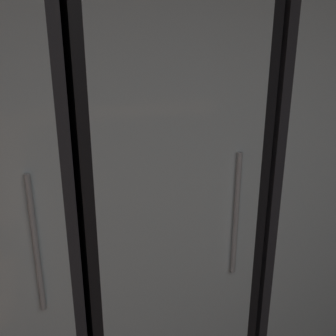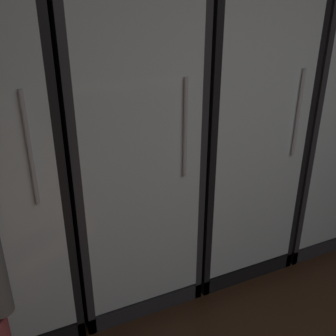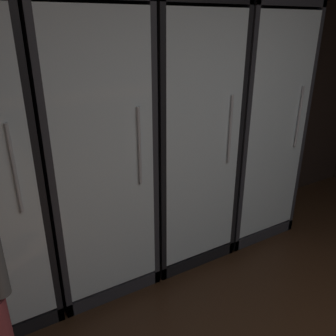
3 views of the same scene
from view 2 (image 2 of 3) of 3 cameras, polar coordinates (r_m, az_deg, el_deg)
The scene contains 4 objects.
wall_back at distance 2.50m, azimuth 5.51°, elevation 17.31°, with size 6.00×0.06×2.80m, color black.
cooler_center at distance 2.05m, azimuth -7.05°, elevation 4.79°, with size 0.71×0.59×2.05m.
cooler_right at distance 2.36m, azimuth 10.03°, elevation 7.07°, with size 0.71×0.59×2.05m.
cooler_far_right at distance 2.84m, azimuth 22.34°, elevation 8.13°, with size 0.71×0.59×2.05m.
Camera 2 is at (-1.25, 0.88, 1.63)m, focal length 38.66 mm.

